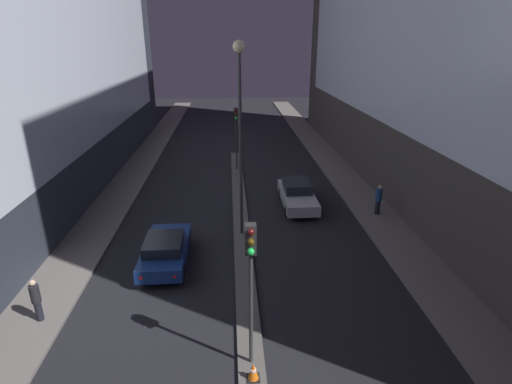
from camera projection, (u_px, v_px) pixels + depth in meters
The scene contains 10 objects.
building_left at pixel (36, 34), 24.14m from camera, with size 6.01×42.48×19.82m.
median_strip at pixel (241, 219), 22.63m from camera, with size 0.85×28.04×0.14m.
traffic_light_near at pixel (251, 265), 11.28m from camera, with size 0.32×0.42×4.77m.
traffic_light_mid at pixel (236, 125), 29.84m from camera, with size 0.32×0.42×4.77m.
street_lamp at pixel (240, 106), 18.54m from camera, with size 0.57×0.57×9.47m.
traffic_cone_far at pixel (253, 371), 11.81m from camera, with size 0.39×0.39×0.57m.
car_left_lane at pixel (165, 250), 18.02m from camera, with size 1.92×4.46×1.40m.
car_right_lane at pixel (297, 194), 24.36m from camera, with size 1.87×4.81×1.51m.
pedestrian_on_left_sidewalk at pixel (36, 299), 14.13m from camera, with size 0.33×0.33×1.66m.
pedestrian_on_right_sidewalk at pixel (379, 199), 22.89m from camera, with size 0.38×0.38×1.77m.
Camera 1 is at (-0.51, -5.57, 9.60)m, focal length 28.00 mm.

